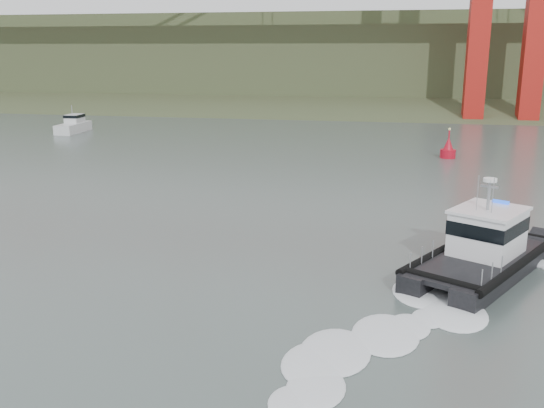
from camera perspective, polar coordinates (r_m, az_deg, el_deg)
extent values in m
plane|color=#45524F|center=(26.58, -3.26, -9.69)|extent=(400.00, 400.00, 0.00)
cube|color=#3D4A2A|center=(116.14, 8.39, 8.85)|extent=(500.00, 44.72, 16.25)
cube|color=#3D4A2A|center=(143.68, 9.13, 12.25)|extent=(500.00, 70.00, 18.00)
cube|color=#3D4A2A|center=(168.58, 9.59, 14.22)|extent=(500.00, 60.00, 16.00)
cube|color=black|center=(32.35, 17.00, -5.10)|extent=(6.11, 9.54, 1.12)
cube|color=black|center=(31.51, 21.19, -5.99)|extent=(6.11, 9.54, 1.12)
cube|color=black|center=(31.35, 18.81, -5.00)|extent=(7.61, 9.56, 0.23)
cube|color=white|center=(31.83, 19.62, -2.54)|extent=(4.09, 4.30, 2.15)
cube|color=black|center=(31.73, 19.68, -1.87)|extent=(4.17, 4.38, 0.70)
cube|color=white|center=(31.54, 19.79, -0.54)|extent=(4.34, 4.56, 0.15)
cylinder|color=gray|center=(31.10, 19.72, 0.72)|extent=(0.15, 0.15, 1.68)
cylinder|color=white|center=(30.94, 19.85, 2.15)|extent=(0.65, 0.65, 0.17)
cube|color=silver|center=(86.11, -18.19, 6.80)|extent=(2.61, 6.85, 1.35)
cube|color=silver|center=(86.49, -18.09, 7.59)|extent=(1.94, 2.79, 1.35)
cube|color=black|center=(86.44, -18.11, 7.88)|extent=(2.00, 2.85, 0.39)
cylinder|color=gray|center=(85.86, -18.32, 8.36)|extent=(0.09, 0.09, 1.35)
cylinder|color=#AC0B1C|center=(64.87, 16.21, 4.49)|extent=(1.57, 1.57, 1.05)
cone|color=#AC0B1C|center=(64.71, 16.27, 5.40)|extent=(1.22, 1.22, 1.57)
cylinder|color=#AC0B1C|center=(64.56, 16.34, 6.32)|extent=(0.14, 0.14, 0.87)
sphere|color=#E5D87F|center=(64.50, 16.37, 6.78)|extent=(0.26, 0.26, 0.26)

